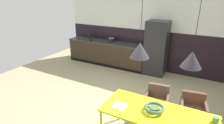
{
  "coord_description": "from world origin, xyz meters",
  "views": [
    {
      "loc": [
        1.65,
        -3.01,
        2.62
      ],
      "look_at": [
        -0.42,
        0.81,
        0.95
      ],
      "focal_mm": 29.0,
      "sensor_mm": 36.0,
      "label": 1
    }
  ],
  "objects_px": {
    "armchair_facing_counter": "(193,106)",
    "pendant_lamp_over_table_near": "(140,50)",
    "bottle_wine_green": "(89,36)",
    "pendant_lamp_over_table_far": "(192,59)",
    "mug_wide_latte": "(216,120)",
    "dining_table": "(158,115)",
    "armchair_corner_seat": "(157,98)",
    "bottle_vinegar_dark": "(90,38)",
    "fruit_bowl": "(154,108)",
    "open_book": "(120,106)",
    "cooking_pot": "(111,40)",
    "refrigerator_column": "(156,48)"
  },
  "relations": [
    {
      "from": "dining_table",
      "to": "armchair_corner_seat",
      "type": "relative_size",
      "value": 2.53
    },
    {
      "from": "dining_table",
      "to": "cooking_pot",
      "type": "xyz_separation_m",
      "value": [
        -2.64,
        3.2,
        0.27
      ]
    },
    {
      "from": "mug_wide_latte",
      "to": "bottle_wine_green",
      "type": "distance_m",
      "value": 5.45
    },
    {
      "from": "armchair_facing_counter",
      "to": "open_book",
      "type": "height_order",
      "value": "open_book"
    },
    {
      "from": "armchair_corner_seat",
      "to": "refrigerator_column",
      "type": "bearing_deg",
      "value": -79.81
    },
    {
      "from": "mug_wide_latte",
      "to": "bottle_vinegar_dark",
      "type": "distance_m",
      "value": 5.13
    },
    {
      "from": "armchair_corner_seat",
      "to": "pendant_lamp_over_table_far",
      "type": "relative_size",
      "value": 0.66
    },
    {
      "from": "fruit_bowl",
      "to": "armchair_facing_counter",
      "type": "bearing_deg",
      "value": 56.97
    },
    {
      "from": "refrigerator_column",
      "to": "armchair_facing_counter",
      "type": "xyz_separation_m",
      "value": [
        1.42,
        -2.27,
        -0.4
      ]
    },
    {
      "from": "open_book",
      "to": "mug_wide_latte",
      "type": "bearing_deg",
      "value": 12.34
    },
    {
      "from": "refrigerator_column",
      "to": "cooking_pot",
      "type": "height_order",
      "value": "refrigerator_column"
    },
    {
      "from": "pendant_lamp_over_table_near",
      "to": "cooking_pot",
      "type": "bearing_deg",
      "value": 125.2
    },
    {
      "from": "open_book",
      "to": "bottle_vinegar_dark",
      "type": "relative_size",
      "value": 0.91
    },
    {
      "from": "refrigerator_column",
      "to": "armchair_facing_counter",
      "type": "distance_m",
      "value": 2.7
    },
    {
      "from": "bottle_vinegar_dark",
      "to": "armchair_facing_counter",
      "type": "bearing_deg",
      "value": -28.11
    },
    {
      "from": "open_book",
      "to": "armchair_corner_seat",
      "type": "bearing_deg",
      "value": 66.97
    },
    {
      "from": "mug_wide_latte",
      "to": "open_book",
      "type": "bearing_deg",
      "value": -167.66
    },
    {
      "from": "fruit_bowl",
      "to": "open_book",
      "type": "relative_size",
      "value": 1.42
    },
    {
      "from": "open_book",
      "to": "pendant_lamp_over_table_near",
      "type": "height_order",
      "value": "pendant_lamp_over_table_near"
    },
    {
      "from": "armchair_facing_counter",
      "to": "mug_wide_latte",
      "type": "xyz_separation_m",
      "value": [
        0.36,
        -0.69,
        0.28
      ]
    },
    {
      "from": "dining_table",
      "to": "bottle_vinegar_dark",
      "type": "xyz_separation_m",
      "value": [
        -3.45,
        2.99,
        0.31
      ]
    },
    {
      "from": "dining_table",
      "to": "armchair_facing_counter",
      "type": "height_order",
      "value": "armchair_facing_counter"
    },
    {
      "from": "bottle_vinegar_dark",
      "to": "fruit_bowl",
      "type": "bearing_deg",
      "value": -41.41
    },
    {
      "from": "mug_wide_latte",
      "to": "pendant_lamp_over_table_near",
      "type": "xyz_separation_m",
      "value": [
        -1.23,
        -0.21,
        1.0
      ]
    },
    {
      "from": "pendant_lamp_over_table_far",
      "to": "armchair_facing_counter",
      "type": "bearing_deg",
      "value": 82.54
    },
    {
      "from": "bottle_wine_green",
      "to": "fruit_bowl",
      "type": "bearing_deg",
      "value": -41.48
    },
    {
      "from": "fruit_bowl",
      "to": "pendant_lamp_over_table_far",
      "type": "bearing_deg",
      "value": -2.59
    },
    {
      "from": "dining_table",
      "to": "pendant_lamp_over_table_far",
      "type": "distance_m",
      "value": 1.13
    },
    {
      "from": "armchair_facing_counter",
      "to": "bottle_vinegar_dark",
      "type": "distance_m",
      "value": 4.5
    },
    {
      "from": "armchair_corner_seat",
      "to": "pendant_lamp_over_table_near",
      "type": "relative_size",
      "value": 0.67
    },
    {
      "from": "refrigerator_column",
      "to": "cooking_pot",
      "type": "relative_size",
      "value": 8.4
    },
    {
      "from": "refrigerator_column",
      "to": "pendant_lamp_over_table_far",
      "type": "relative_size",
      "value": 1.59
    },
    {
      "from": "fruit_bowl",
      "to": "pendant_lamp_over_table_far",
      "type": "height_order",
      "value": "pendant_lamp_over_table_far"
    },
    {
      "from": "bottle_vinegar_dark",
      "to": "pendant_lamp_over_table_near",
      "type": "relative_size",
      "value": 0.24
    },
    {
      "from": "cooking_pot",
      "to": "pendant_lamp_over_table_near",
      "type": "bearing_deg",
      "value": -54.8
    },
    {
      "from": "armchair_facing_counter",
      "to": "bottle_vinegar_dark",
      "type": "relative_size",
      "value": 2.77
    },
    {
      "from": "dining_table",
      "to": "armchair_corner_seat",
      "type": "distance_m",
      "value": 0.91
    },
    {
      "from": "bottle_wine_green",
      "to": "pendant_lamp_over_table_near",
      "type": "distance_m",
      "value": 4.68
    },
    {
      "from": "fruit_bowl",
      "to": "pendant_lamp_over_table_near",
      "type": "distance_m",
      "value": 1.04
    },
    {
      "from": "armchair_facing_counter",
      "to": "bottle_wine_green",
      "type": "bearing_deg",
      "value": -38.73
    },
    {
      "from": "fruit_bowl",
      "to": "pendant_lamp_over_table_near",
      "type": "relative_size",
      "value": 0.31
    },
    {
      "from": "open_book",
      "to": "pendant_lamp_over_table_far",
      "type": "height_order",
      "value": "pendant_lamp_over_table_far"
    },
    {
      "from": "bottle_vinegar_dark",
      "to": "armchair_corner_seat",
      "type": "bearing_deg",
      "value": -33.49
    },
    {
      "from": "fruit_bowl",
      "to": "cooking_pot",
      "type": "xyz_separation_m",
      "value": [
        -2.57,
        3.18,
        0.17
      ]
    },
    {
      "from": "open_book",
      "to": "bottle_wine_green",
      "type": "height_order",
      "value": "bottle_wine_green"
    },
    {
      "from": "armchair_facing_counter",
      "to": "pendant_lamp_over_table_near",
      "type": "height_order",
      "value": "pendant_lamp_over_table_near"
    },
    {
      "from": "open_book",
      "to": "pendant_lamp_over_table_near",
      "type": "relative_size",
      "value": 0.22
    },
    {
      "from": "dining_table",
      "to": "mug_wide_latte",
      "type": "xyz_separation_m",
      "value": [
        0.85,
        0.19,
        0.09
      ]
    },
    {
      "from": "armchair_facing_counter",
      "to": "mug_wide_latte",
      "type": "distance_m",
      "value": 0.83
    },
    {
      "from": "refrigerator_column",
      "to": "pendant_lamp_over_table_near",
      "type": "distance_m",
      "value": 3.33
    }
  ]
}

